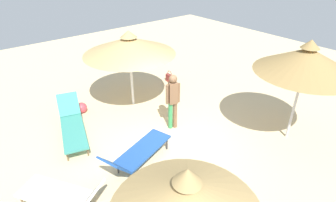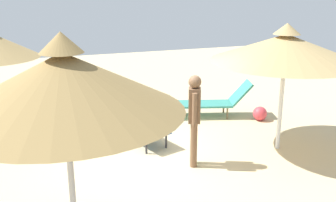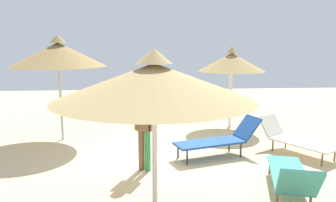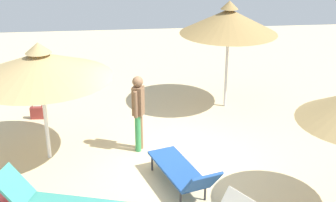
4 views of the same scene
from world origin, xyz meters
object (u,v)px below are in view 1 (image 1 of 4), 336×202
at_px(lounge_chair_near_right, 72,124).
at_px(handbag, 170,78).
at_px(parasol_umbrella_near_left, 129,45).
at_px(parasol_umbrella_far_right, 307,60).
at_px(lounge_chair_front, 63,195).
at_px(beach_ball, 82,108).
at_px(person_standing_edge, 173,99).
at_px(lounge_chair_center, 136,153).
at_px(parasol_umbrella_back, 186,198).

xyz_separation_m(lounge_chair_near_right, handbag, (4.52, 1.05, -0.23)).
xyz_separation_m(parasol_umbrella_near_left, parasol_umbrella_far_right, (2.46, -4.49, 0.25)).
xyz_separation_m(parasol_umbrella_near_left, lounge_chair_near_right, (-2.39, -0.49, -1.73)).
bearing_deg(lounge_chair_front, beach_ball, 61.49).
relative_size(lounge_chair_front, person_standing_edge, 1.10).
height_order(lounge_chair_near_right, person_standing_edge, person_standing_edge).
xyz_separation_m(lounge_chair_near_right, lounge_chair_front, (-1.15, -2.36, -0.04)).
bearing_deg(parasol_umbrella_far_right, handbag, 93.72).
distance_m(lounge_chair_center, beach_ball, 3.37).
height_order(lounge_chair_center, lounge_chair_front, lounge_chair_center).
xyz_separation_m(parasol_umbrella_near_left, beach_ball, (-1.67, 0.60, -1.97)).
bearing_deg(lounge_chair_front, person_standing_edge, 12.96).
distance_m(parasol_umbrella_back, lounge_chair_near_right, 5.38).
bearing_deg(parasol_umbrella_far_right, parasol_umbrella_back, -167.83).
relative_size(parasol_umbrella_far_right, lounge_chair_center, 1.33).
bearing_deg(parasol_umbrella_far_right, person_standing_edge, 132.83).
height_order(parasol_umbrella_near_left, parasol_umbrella_far_right, parasol_umbrella_far_right).
height_order(parasol_umbrella_far_right, lounge_chair_front, parasol_umbrella_far_right).
xyz_separation_m(lounge_chair_front, handbag, (5.67, 3.41, -0.20)).
xyz_separation_m(parasol_umbrella_far_right, lounge_chair_near_right, (-4.85, 4.00, -1.98)).
bearing_deg(handbag, person_standing_edge, -127.70).
distance_m(parasol_umbrella_near_left, lounge_chair_center, 3.65).
xyz_separation_m(lounge_chair_near_right, lounge_chair_center, (0.73, -2.28, 0.02)).
height_order(parasol_umbrella_back, lounge_chair_center, parasol_umbrella_back).
xyz_separation_m(parasol_umbrella_back, lounge_chair_front, (-0.90, 2.74, -1.72)).
relative_size(lounge_chair_center, beach_ball, 6.14).
height_order(parasol_umbrella_near_left, parasol_umbrella_back, parasol_umbrella_near_left).
bearing_deg(lounge_chair_near_right, handbag, 13.09).
bearing_deg(handbag, parasol_umbrella_far_right, -86.28).
relative_size(parasol_umbrella_back, lounge_chair_near_right, 1.10).
xyz_separation_m(parasol_umbrella_near_left, lounge_chair_front, (-3.54, -2.85, -1.77)).
bearing_deg(person_standing_edge, lounge_chair_near_right, 149.29).
bearing_deg(parasol_umbrella_back, lounge_chair_front, 108.16).
height_order(parasol_umbrella_back, parasol_umbrella_far_right, parasol_umbrella_far_right).
relative_size(parasol_umbrella_back, beach_ball, 7.25).
bearing_deg(lounge_chair_front, parasol_umbrella_back, -71.84).
xyz_separation_m(lounge_chair_center, handbag, (3.79, 3.33, -0.26)).
distance_m(lounge_chair_near_right, lounge_chair_center, 2.39).
xyz_separation_m(parasol_umbrella_back, lounge_chair_near_right, (0.25, 5.10, -1.69)).
height_order(parasol_umbrella_near_left, lounge_chair_center, parasol_umbrella_near_left).
relative_size(parasol_umbrella_far_right, beach_ball, 8.17).
bearing_deg(handbag, beach_ball, 179.48).
bearing_deg(lounge_chair_front, parasol_umbrella_far_right, -15.29).
bearing_deg(parasol_umbrella_near_left, beach_ball, 160.29).
height_order(lounge_chair_near_right, handbag, lounge_chair_near_right).
xyz_separation_m(lounge_chair_center, person_standing_edge, (1.81, 0.77, 0.58)).
relative_size(parasol_umbrella_near_left, beach_ball, 8.33).
relative_size(parasol_umbrella_near_left, handbag, 5.94).
distance_m(parasol_umbrella_far_right, lounge_chair_near_right, 6.59).
bearing_deg(lounge_chair_near_right, lounge_chair_center, -72.27).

